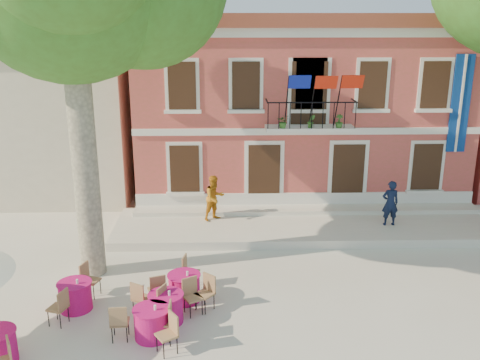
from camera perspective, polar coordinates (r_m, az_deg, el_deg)
name	(u,v)px	position (r m, az deg, el deg)	size (l,w,h in m)	color
ground	(264,290)	(15.34, 2.58, -11.68)	(90.00, 90.00, 0.00)	beige
main_building	(295,102)	(23.88, 5.84, 8.27)	(13.50, 9.59, 7.50)	#CD4A4C
neighbor_west	(40,112)	(26.18, -20.53, 6.80)	(9.40, 9.40, 6.40)	beige
terrace	(311,226)	(19.47, 7.58, -4.91)	(14.00, 3.40, 0.30)	silver
pedestrian_navy	(390,203)	(19.47, 15.73, -2.39)	(0.59, 0.39, 1.63)	#0F1832
pedestrian_orange	(215,198)	(19.26, -2.73, -1.92)	(0.80, 0.63, 1.65)	#C37516
cafe_table_0	(152,321)	(13.29, -9.38, -14.67)	(1.68, 1.87, 0.95)	#D5147A
cafe_table_1	(75,295)	(14.88, -17.17, -11.61)	(1.02, 1.95, 0.95)	#D5147A
cafe_table_3	(184,286)	(14.72, -5.97, -11.18)	(1.84, 1.77, 0.95)	#D5147A
cafe_table_4	(166,306)	(13.84, -7.89, -13.22)	(1.87, 1.63, 0.95)	#D5147A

